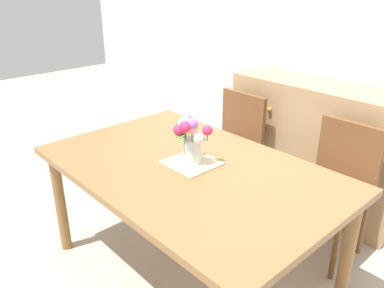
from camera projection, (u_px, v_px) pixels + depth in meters
name	position (u px, v px, depth m)	size (l,w,h in m)	color
ground_plane	(190.00, 272.00, 2.48)	(12.00, 12.00, 0.00)	#B7AD99
back_wall	(347.00, 25.00, 2.91)	(7.00, 0.10, 2.80)	silver
dining_table	(189.00, 179.00, 2.21)	(1.70, 1.08, 0.76)	olive
chair_left	(233.00, 141.00, 3.12)	(0.42, 0.42, 0.90)	brown
chair_right	(337.00, 181.00, 2.51)	(0.42, 0.42, 0.90)	brown
dresser	(315.00, 145.00, 3.09)	(1.40, 0.47, 1.00)	tan
placemat	(192.00, 163.00, 2.20)	(0.27, 0.27, 0.01)	#CCB789
flower_vase	(190.00, 136.00, 2.13)	(0.20, 0.19, 0.28)	silver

